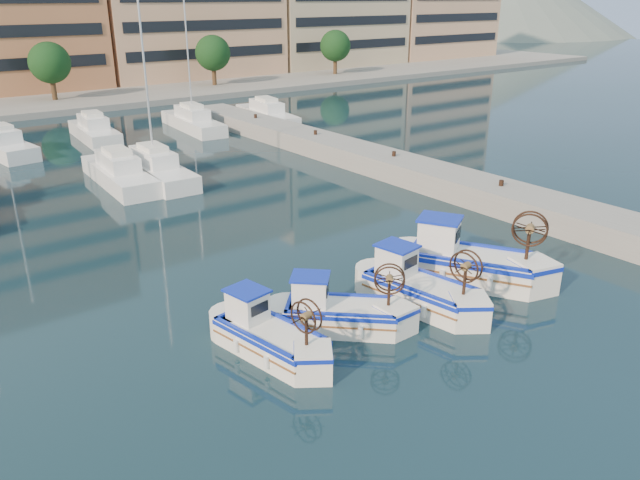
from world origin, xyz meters
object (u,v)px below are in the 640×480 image
(fishing_boat_a, at_px, (268,335))
(fishing_boat_d, at_px, (467,261))
(fishing_boat_b, at_px, (338,311))
(fishing_boat_c, at_px, (418,287))

(fishing_boat_a, xyz_separation_m, fishing_boat_d, (9.01, -0.22, 0.19))
(fishing_boat_a, distance_m, fishing_boat_d, 9.02)
(fishing_boat_a, bearing_deg, fishing_boat_b, -12.71)
(fishing_boat_c, bearing_deg, fishing_boat_b, 163.11)
(fishing_boat_a, relative_size, fishing_boat_d, 0.77)
(fishing_boat_c, relative_size, fishing_boat_d, 0.85)
(fishing_boat_c, height_order, fishing_boat_d, fishing_boat_d)
(fishing_boat_a, xyz_separation_m, fishing_boat_c, (5.99, -0.55, 0.06))
(fishing_boat_b, distance_m, fishing_boat_c, 3.35)
(fishing_boat_a, distance_m, fishing_boat_b, 2.67)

